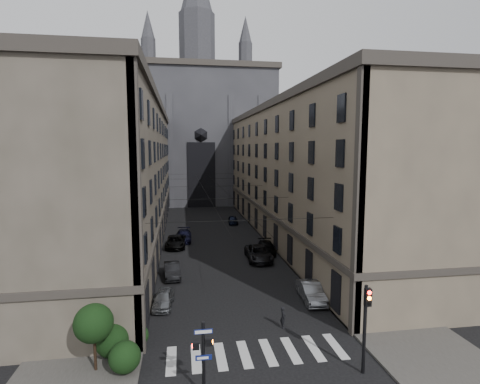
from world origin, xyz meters
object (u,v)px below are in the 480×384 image
car_left_midfar (176,242)px  car_right_near (311,292)px  car_right_midfar (266,248)px  pedestrian (283,317)px  car_right_midnear (259,253)px  car_right_far (233,220)px  car_left_far (184,236)px  pedestrian_signal_left (203,353)px  car_left_near (163,299)px  car_left_midnear (172,270)px  gothic_tower (198,127)px  traffic_light_right (366,319)px

car_left_midfar → car_right_near: car_right_near is taller
car_right_midfar → pedestrian: size_ratio=3.10×
car_right_near → car_right_midnear: car_right_midnear is taller
car_left_midfar → car_right_midfar: (10.92, -4.58, -0.05)m
car_right_midnear → car_right_far: 20.92m
pedestrian → car_left_midfar: bearing=22.6°
car_left_far → pedestrian_signal_left: bearing=-87.3°
car_left_midfar → car_right_far: bearing=59.5°
pedestrian_signal_left → car_left_far: size_ratio=0.78×
car_left_midfar → car_right_midfar: 11.85m
car_left_near → car_left_midnear: 6.96m
gothic_tower → pedestrian_signal_left: gothic_tower is taller
car_right_midnear → car_right_near: bearing=-78.7°
pedestrian_signal_left → car_left_far: 33.01m
gothic_tower → car_right_midfar: size_ratio=12.00×
pedestrian_signal_left → gothic_tower: bearing=87.3°
car_left_far → car_right_near: car_right_near is taller
car_left_midfar → gothic_tower: bearing=87.1°
car_left_midfar → car_left_far: size_ratio=1.05×
car_right_near → car_right_midnear: bearing=103.5°
car_right_midnear → car_left_near: bearing=-130.8°
car_right_near → car_left_far: bearing=119.0°
car_right_midfar → car_right_midnear: bearing=-113.2°
car_left_midfar → car_left_far: car_left_midfar is taller
car_right_midfar → pedestrian: bearing=-92.3°
car_right_near → car_right_far: car_right_near is taller
car_right_far → pedestrian: size_ratio=2.48×
traffic_light_right → pedestrian: 7.25m
pedestrian_signal_left → car_left_midnear: bearing=96.1°
car_right_near → car_right_midfar: (-0.48, 14.48, -0.06)m
pedestrian_signal_left → car_left_midfar: 29.92m
gothic_tower → car_right_near: size_ratio=12.52×
gothic_tower → car_right_midfar: 51.47m
car_left_near → car_left_midnear: (0.58, 6.93, 0.06)m
car_left_midnear → pedestrian: 14.37m
car_left_midnear → pedestrian: (8.03, -11.92, 0.07)m
gothic_tower → car_left_midnear: 57.89m
car_left_near → car_right_midfar: (11.78, 13.77, 0.05)m
gothic_tower → car_left_far: (-4.20, -40.49, -17.05)m
car_left_midnear → car_right_far: size_ratio=1.12×
gothic_tower → traffic_light_right: bearing=-85.6°
car_left_near → car_right_midnear: (10.26, 11.18, 0.16)m
car_left_midnear → car_left_midfar: 11.42m
car_left_midfar → car_left_far: 3.29m
car_right_midnear → car_left_far: bearing=130.9°
car_left_far → car_right_far: size_ratio=1.33×
traffic_light_right → car_right_midfar: bearing=89.7°
car_left_far → car_right_midfar: (9.92, -7.71, -0.04)m
traffic_light_right → pedestrian: (-3.05, 6.08, -2.51)m
pedestrian_signal_left → car_right_midnear: (7.71, 22.67, -1.52)m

